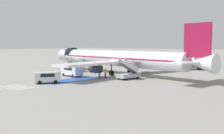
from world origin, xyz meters
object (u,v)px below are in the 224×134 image
(fuel_tanker, at_px, (187,62))
(ground_crew_2, at_px, (100,73))
(ground_crew_0, at_px, (95,70))
(boarding_stairs_aft, at_px, (128,74))
(ground_crew_3, at_px, (91,69))
(airliner, at_px, (118,58))
(service_van_1, at_px, (47,77))
(ground_crew_1, at_px, (105,73))
(service_van_0, at_px, (72,70))
(baggage_cart, at_px, (57,73))
(boarding_stairs_forward, at_px, (75,68))

(fuel_tanker, bearing_deg, ground_crew_2, -11.98)
(fuel_tanker, bearing_deg, ground_crew_0, -23.01)
(boarding_stairs_aft, height_order, ground_crew_3, boarding_stairs_aft)
(fuel_tanker, bearing_deg, boarding_stairs_aft, 1.00)
(ground_crew_2, relative_size, ground_crew_3, 0.96)
(airliner, relative_size, fuel_tanker, 4.41)
(service_van_1, relative_size, ground_crew_1, 2.50)
(ground_crew_0, xyz_separation_m, ground_crew_3, (-2.20, 0.96, -0.00))
(service_van_0, xyz_separation_m, ground_crew_3, (-1.37, 7.36, -0.42))
(ground_crew_0, distance_m, ground_crew_2, 5.65)
(boarding_stairs_aft, bearing_deg, service_van_1, -111.51)
(boarding_stairs_aft, xyz_separation_m, ground_crew_1, (-4.40, -1.74, 0.08))
(ground_crew_2, bearing_deg, ground_crew_3, -77.74)
(airliner, distance_m, baggage_cart, 14.32)
(airliner, relative_size, ground_crew_1, 24.65)
(fuel_tanker, xyz_separation_m, service_van_1, (-8.12, -40.04, -0.68))
(airliner, bearing_deg, boarding_stairs_forward, 111.87)
(ground_crew_3, bearing_deg, service_van_0, -166.94)
(service_van_0, bearing_deg, boarding_stairs_forward, -130.40)
(boarding_stairs_aft, height_order, ground_crew_1, boarding_stairs_aft)
(boarding_stairs_aft, relative_size, ground_crew_3, 3.29)
(airliner, bearing_deg, service_van_1, -174.09)
(fuel_tanker, distance_m, ground_crew_0, 26.85)
(fuel_tanker, relative_size, baggage_cart, 3.50)
(fuel_tanker, distance_m, service_van_1, 40.86)
(service_van_1, xyz_separation_m, ground_crew_2, (1.28, 12.16, -0.27))
(baggage_cart, height_order, ground_crew_3, ground_crew_3)
(boarding_stairs_aft, bearing_deg, ground_crew_2, -161.02)
(ground_crew_1, bearing_deg, baggage_cart, -42.51)
(baggage_cart, bearing_deg, ground_crew_3, -163.98)
(ground_crew_0, height_order, ground_crew_1, ground_crew_1)
(ground_crew_3, bearing_deg, boarding_stairs_forward, 98.67)
(airliner, xyz_separation_m, ground_crew_1, (2.45, -7.15, -2.46))
(baggage_cart, bearing_deg, service_van_1, 98.75)
(ground_crew_0, distance_m, ground_crew_3, 2.40)
(fuel_tanker, bearing_deg, baggage_cart, -29.97)
(boarding_stairs_aft, relative_size, ground_crew_2, 3.43)
(service_van_1, height_order, baggage_cart, service_van_1)
(service_van_1, relative_size, ground_crew_2, 2.93)
(service_van_0, distance_m, baggage_cart, 6.48)
(service_van_1, distance_m, ground_crew_1, 12.08)
(baggage_cart, distance_m, ground_crew_0, 8.89)
(service_van_0, distance_m, ground_crew_1, 7.68)
(airliner, xyz_separation_m, boarding_stairs_aft, (6.86, -5.42, -2.54))
(service_van_0, relative_size, ground_crew_2, 3.35)
(ground_crew_0, bearing_deg, ground_crew_3, -171.03)
(ground_crew_0, bearing_deg, baggage_cart, -110.74)
(service_van_0, distance_m, service_van_1, 10.10)
(boarding_stairs_forward, height_order, fuel_tanker, boarding_stairs_forward)
(boarding_stairs_forward, xyz_separation_m, boarding_stairs_aft, (18.17, -2.75, 0.04))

